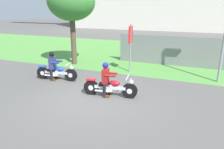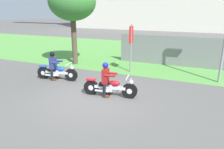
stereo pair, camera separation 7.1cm
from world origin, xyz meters
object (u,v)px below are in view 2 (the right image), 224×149
Objects in this scene: rider_follow at (53,64)px; motorcycle_lead at (110,87)px; tree_roadside at (72,2)px; sign_banner at (131,41)px; motorcycle_follow at (57,72)px; rider_lead at (106,77)px.

motorcycle_lead is at bearing -22.99° from rider_follow.
motorcycle_lead is 0.44× the size of tree_roadside.
motorcycle_lead is at bearing -84.01° from sign_banner.
sign_banner reaches higher than rider_follow.
sign_banner reaches higher than motorcycle_lead.
motorcycle_follow is at bearing -72.48° from tree_roadside.
tree_roadside is (-0.82, 3.14, 2.94)m from rider_follow.
rider_lead is 1.00× the size of rider_follow.
rider_lead reaches higher than motorcycle_lead.
motorcycle_lead is 0.46m from rider_lead.
motorcycle_follow is at bearing -0.87° from rider_follow.
rider_follow is (-3.22, 0.86, 0.00)m from rider_lead.
motorcycle_lead is 3.87m from sign_banner.
rider_lead is 0.28× the size of tree_roadside.
tree_roadside is 4.34m from sign_banner.
rider_follow is at bearing 157.01° from motorcycle_lead.
rider_lead is 3.21m from motorcycle_follow.
sign_banner is (3.83, -0.36, -2.02)m from tree_roadside.
sign_banner is (2.84, 2.76, 1.34)m from motorcycle_follow.
rider_follow reaches higher than motorcycle_lead.
rider_follow is 0.28× the size of tree_roadside.
rider_follow reaches higher than rider_lead.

